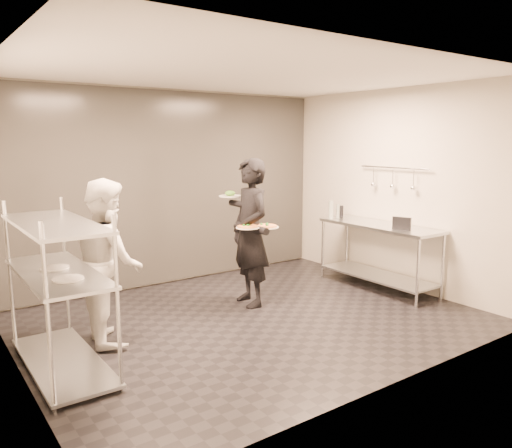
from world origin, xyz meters
TOP-DOWN VIEW (x-y plane):
  - room_shell at (0.00, 1.18)m, footprint 5.00×4.00m
  - pass_rack at (-2.15, -0.00)m, footprint 0.60×1.60m
  - prep_counter at (2.18, 0.00)m, footprint 0.60×1.80m
  - utensil_rail at (2.43, -0.00)m, footprint 0.07×1.20m
  - waiter at (0.30, 0.47)m, footprint 0.53×0.73m
  - chef at (-1.55, 0.38)m, footprint 0.77×0.92m
  - pizza_plate_near at (0.16, 0.32)m, footprint 0.29×0.29m
  - pizza_plate_far at (0.42, 0.30)m, footprint 0.31×0.31m
  - salad_plate at (0.21, 0.78)m, footprint 0.29×0.29m
  - pos_monitor at (2.06, -0.47)m, footprint 0.12×0.24m
  - bottle_green at (2.02, 0.80)m, footprint 0.07×0.07m
  - bottle_clear at (2.16, 0.80)m, footprint 0.06×0.06m
  - bottle_dark at (2.14, 0.71)m, footprint 0.06×0.06m

SIDE VIEW (x-z plane):
  - prep_counter at x=2.18m, z-range 0.17..1.09m
  - pass_rack at x=-2.15m, z-range 0.02..1.52m
  - chef at x=-1.55m, z-range 0.00..1.70m
  - waiter at x=0.30m, z-range 0.00..1.86m
  - pos_monitor at x=2.06m, z-range 0.92..1.09m
  - bottle_dark at x=2.14m, z-range 0.92..1.11m
  - bottle_clear at x=2.16m, z-range 0.92..1.12m
  - pizza_plate_far at x=0.42m, z-range 1.00..1.05m
  - pizza_plate_near at x=0.16m, z-range 1.02..1.07m
  - bottle_green at x=2.02m, z-range 0.92..1.19m
  - salad_plate at x=0.21m, z-range 1.35..1.43m
  - room_shell at x=0.00m, z-range 0.00..2.80m
  - utensil_rail at x=2.43m, z-range 1.39..1.70m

